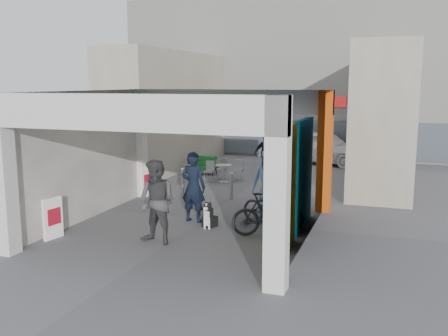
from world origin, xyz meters
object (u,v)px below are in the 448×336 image
at_px(man_back_turned, 157,202).
at_px(white_van, 322,147).
at_px(produce_stand, 204,167).
at_px(man_with_dog, 193,187).
at_px(cafe_set, 223,173).
at_px(bicycle_front, 273,208).
at_px(bicycle_rear, 268,214).
at_px(man_elderly, 268,181).
at_px(border_collie, 209,217).
at_px(man_crates, 266,153).

xyz_separation_m(man_back_turned, white_van, (1.91, 13.08, -0.22)).
height_order(produce_stand, man_with_dog, man_with_dog).
distance_m(cafe_set, bicycle_front, 6.30).
bearing_deg(man_with_dog, bicycle_front, -169.05).
height_order(produce_stand, bicycle_rear, bicycle_rear).
distance_m(produce_stand, man_back_turned, 8.97).
xyz_separation_m(produce_stand, man_elderly, (3.97, -5.07, 0.62)).
bearing_deg(man_elderly, border_collie, -120.53).
xyz_separation_m(bicycle_front, bicycle_rear, (0.06, -0.79, 0.05)).
xyz_separation_m(man_with_dog, man_elderly, (1.66, 1.58, -0.03)).
bearing_deg(bicycle_rear, border_collie, 59.91).
bearing_deg(cafe_set, border_collie, -74.25).
relative_size(man_crates, bicycle_front, 0.88).
bearing_deg(man_back_turned, bicycle_rear, 43.24).
bearing_deg(bicycle_rear, cafe_set, 2.69).
bearing_deg(bicycle_front, cafe_set, 51.08).
height_order(man_back_turned, bicycle_rear, man_back_turned).
height_order(bicycle_rear, white_van, white_van).
relative_size(border_collie, man_crates, 0.44).
bearing_deg(man_crates, bicycle_front, 82.00).
bearing_deg(bicycle_front, man_with_dog, 116.41).
distance_m(border_collie, man_elderly, 2.35).
bearing_deg(white_van, bicycle_rear, -159.82).
xyz_separation_m(cafe_set, man_elderly, (2.77, -4.05, 0.64)).
bearing_deg(man_elderly, white_van, 86.38).
distance_m(border_collie, man_with_dog, 0.99).
height_order(man_with_dog, bicycle_front, man_with_dog).
relative_size(man_back_turned, white_van, 0.44).
bearing_deg(border_collie, bicycle_front, 43.01).
distance_m(produce_stand, border_collie, 7.65).
relative_size(produce_stand, man_with_dog, 0.60).
distance_m(border_collie, man_back_turned, 1.85).
relative_size(cafe_set, man_back_turned, 0.66).
bearing_deg(produce_stand, man_back_turned, -94.93).
bearing_deg(produce_stand, bicycle_front, -74.73).
bearing_deg(bicycle_rear, produce_stand, 6.54).
relative_size(border_collie, bicycle_front, 0.39).
height_order(man_with_dog, bicycle_rear, man_with_dog).
bearing_deg(man_with_dog, white_van, -94.86).
distance_m(cafe_set, bicycle_rear, 7.01).
height_order(produce_stand, man_back_turned, man_back_turned).
xyz_separation_m(cafe_set, man_with_dog, (1.11, -5.63, 0.67)).
distance_m(produce_stand, man_with_dog, 7.08).
height_order(man_back_turned, bicycle_front, man_back_turned).
distance_m(bicycle_front, bicycle_rear, 0.79).
distance_m(man_with_dog, bicycle_front, 2.20).
xyz_separation_m(man_with_dog, white_van, (1.84, 11.08, -0.19)).
bearing_deg(cafe_set, bicycle_front, -58.96).
bearing_deg(bicycle_front, bicycle_rear, -155.53).
relative_size(man_elderly, white_van, 0.41).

